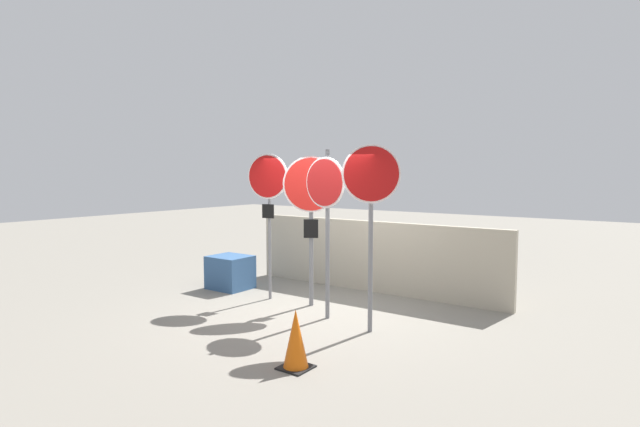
% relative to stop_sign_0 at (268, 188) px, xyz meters
% --- Properties ---
extents(ground_plane, '(40.00, 40.00, 0.00)m').
position_rel_stop_sign_0_xyz_m(ground_plane, '(1.20, -0.21, -1.99)').
color(ground_plane, gray).
extents(fence_back, '(5.23, 0.12, 1.34)m').
position_rel_stop_sign_0_xyz_m(fence_back, '(1.20, 1.61, -1.32)').
color(fence_back, '#A89E89').
rests_on(fence_back, ground).
extents(stop_sign_0, '(0.78, 0.18, 2.58)m').
position_rel_stop_sign_0_xyz_m(stop_sign_0, '(0.00, 0.00, 0.00)').
color(stop_sign_0, slate).
rests_on(stop_sign_0, ground).
extents(stop_sign_1, '(0.81, 0.51, 2.53)m').
position_rel_stop_sign_0_xyz_m(stop_sign_1, '(0.88, 0.07, -0.15)').
color(stop_sign_1, slate).
rests_on(stop_sign_1, ground).
extents(stop_sign_2, '(0.76, 0.16, 2.60)m').
position_rel_stop_sign_0_xyz_m(stop_sign_2, '(1.50, -0.39, -0.12)').
color(stop_sign_2, slate).
rests_on(stop_sign_2, ground).
extents(stop_sign_3, '(0.72, 0.43, 2.64)m').
position_rel_stop_sign_0_xyz_m(stop_sign_3, '(2.39, -0.58, -0.02)').
color(stop_sign_3, slate).
rests_on(stop_sign_3, ground).
extents(traffic_cone_0, '(0.35, 0.35, 0.69)m').
position_rel_stop_sign_0_xyz_m(traffic_cone_0, '(2.34, -2.20, -1.64)').
color(traffic_cone_0, black).
rests_on(traffic_cone_0, ground).
extents(storage_crate, '(0.76, 0.66, 0.64)m').
position_rel_stop_sign_0_xyz_m(storage_crate, '(-1.17, 0.20, -1.67)').
color(storage_crate, '#335684').
rests_on(storage_crate, ground).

